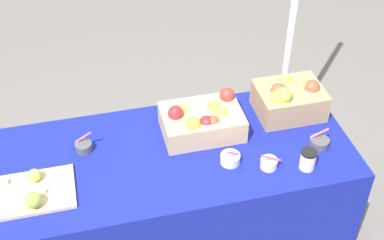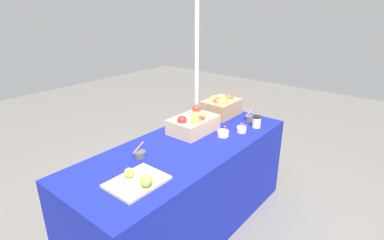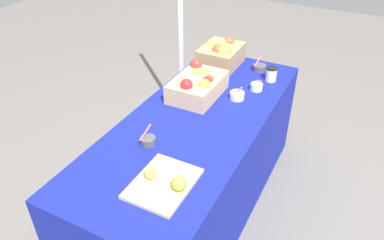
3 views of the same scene
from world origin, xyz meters
name	(u,v)px [view 3 (image 3 of 3)]	position (x,y,z in m)	size (l,w,h in m)	color
ground_plane	(196,204)	(0.00, 0.00, 0.00)	(10.00, 10.00, 0.00)	slate
table	(196,165)	(0.00, 0.00, 0.37)	(1.90, 0.76, 0.74)	navy
apple_crate_left	(221,54)	(0.73, 0.16, 0.83)	(0.34, 0.27, 0.21)	tan
apple_crate_middle	(198,85)	(0.25, 0.11, 0.81)	(0.40, 0.28, 0.18)	tan
cutting_board_front	(164,182)	(-0.58, -0.13, 0.76)	(0.34, 0.26, 0.09)	#D1B284
sample_bowl_near	(259,68)	(0.78, -0.13, 0.76)	(0.10, 0.10, 0.10)	#4C4C51
sample_bowl_mid	(257,87)	(0.49, -0.21, 0.76)	(0.10, 0.08, 0.10)	silver
sample_bowl_far	(148,141)	(-0.35, 0.12, 0.76)	(0.09, 0.08, 0.11)	#4C4C51
sample_bowl_extra	(237,95)	(0.32, -0.13, 0.76)	(0.10, 0.09, 0.11)	silver
coffee_cup	(271,74)	(0.66, -0.25, 0.79)	(0.07, 0.07, 0.10)	silver
tent_pole	(180,2)	(0.90, 0.60, 1.11)	(0.04, 0.04, 2.23)	white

